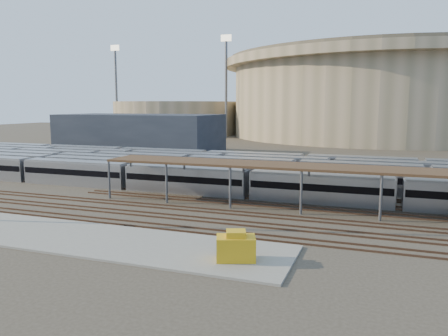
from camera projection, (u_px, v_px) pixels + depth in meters
ground at (158, 205)px, 54.81m from camera, size 420.00×420.00×0.00m
apron at (39, 232)px, 42.51m from camera, size 50.00×9.00×0.20m
subway_trains at (211, 170)px, 71.85m from camera, size 131.03×23.90×3.60m
inspection_shed at (343, 170)px, 50.44m from camera, size 60.30×6.00×5.30m
empty_tracks at (137, 213)px, 50.14m from camera, size 170.00×9.62×0.18m
stadium at (381, 95)px, 174.43m from camera, size 124.00×124.00×32.50m
secondary_arena at (178, 117)px, 195.01m from camera, size 56.00×56.00×14.00m
service_building at (140, 133)px, 117.06m from camera, size 42.00×20.00×10.00m
floodlight_0 at (226, 83)px, 164.37m from camera, size 4.00×1.00×38.40m
floodlight_1 at (116, 86)px, 192.15m from camera, size 4.00×1.00×38.40m
floodlight_3 at (302, 88)px, 204.21m from camera, size 4.00×1.00×38.40m
yellow_equipment at (236, 248)px, 34.57m from camera, size 3.53×2.84×1.92m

